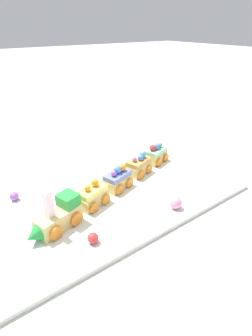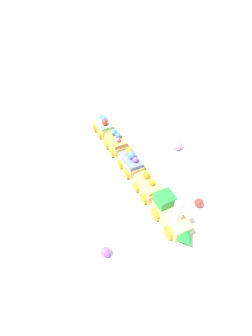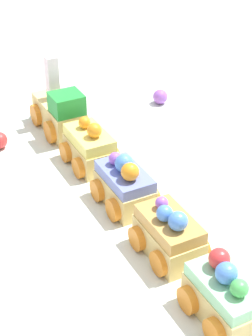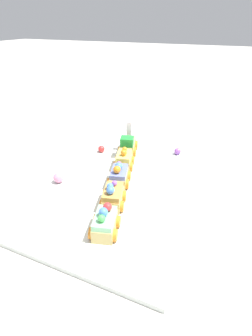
{
  "view_description": "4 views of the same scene",
  "coord_description": "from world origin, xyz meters",
  "px_view_note": "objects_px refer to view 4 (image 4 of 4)",
  "views": [
    {
      "loc": [
        0.31,
        0.53,
        0.42
      ],
      "look_at": [
        -0.04,
        0.04,
        0.08
      ],
      "focal_mm": 28.0,
      "sensor_mm": 36.0,
      "label": 1
    },
    {
      "loc": [
        0.51,
        -0.1,
        0.57
      ],
      "look_at": [
        -0.01,
        -0.01,
        0.04
      ],
      "focal_mm": 28.0,
      "sensor_mm": 36.0,
      "label": 2
    },
    {
      "loc": [
        -0.57,
        0.11,
        0.42
      ],
      "look_at": [
        0.02,
        -0.0,
        0.03
      ],
      "focal_mm": 60.0,
      "sensor_mm": 36.0,
      "label": 3
    },
    {
      "loc": [
        -0.61,
        -0.27,
        0.43
      ],
      "look_at": [
        -0.03,
        -0.01,
        0.07
      ],
      "focal_mm": 28.0,
      "sensor_mm": 36.0,
      "label": 4
    }
  ],
  "objects_px": {
    "cake_train_locomotive": "(128,144)",
    "cake_car_lemon": "(124,160)",
    "gumball_red": "(101,149)",
    "cake_car_caramel": "(113,197)",
    "cake_car_mint": "(105,223)",
    "gumball_pink": "(59,178)",
    "gumball_purple": "(178,151)",
    "cake_car_blueberry": "(119,176)"
  },
  "relations": [
    {
      "from": "cake_train_locomotive",
      "to": "cake_car_lemon",
      "type": "distance_m",
      "value": 0.11
    },
    {
      "from": "cake_car_blueberry",
      "to": "cake_car_mint",
      "type": "height_order",
      "value": "cake_car_blueberry"
    },
    {
      "from": "gumball_purple",
      "to": "cake_car_lemon",
      "type": "bearing_deg",
      "value": 139.53
    },
    {
      "from": "gumball_purple",
      "to": "gumball_red",
      "type": "relative_size",
      "value": 0.99
    },
    {
      "from": "cake_car_lemon",
      "to": "gumball_pink",
      "type": "distance_m",
      "value": 0.21
    },
    {
      "from": "cake_car_mint",
      "to": "gumball_purple",
      "type": "xyz_separation_m",
      "value": [
        0.45,
        -0.05,
        -0.01
      ]
    },
    {
      "from": "cake_car_lemon",
      "to": "gumball_pink",
      "type": "bearing_deg",
      "value": 123.54
    },
    {
      "from": "gumball_red",
      "to": "gumball_pink",
      "type": "bearing_deg",
      "value": 175.74
    },
    {
      "from": "cake_car_lemon",
      "to": "cake_train_locomotive",
      "type": "bearing_deg",
      "value": 0.02
    },
    {
      "from": "cake_train_locomotive",
      "to": "cake_car_lemon",
      "type": "relative_size",
      "value": 1.58
    },
    {
      "from": "cake_train_locomotive",
      "to": "cake_car_lemon",
      "type": "height_order",
      "value": "cake_train_locomotive"
    },
    {
      "from": "cake_car_caramel",
      "to": "gumball_purple",
      "type": "xyz_separation_m",
      "value": [
        0.35,
        -0.08,
        -0.01
      ]
    },
    {
      "from": "gumball_red",
      "to": "gumball_purple",
      "type": "bearing_deg",
      "value": -69.98
    },
    {
      "from": "gumball_purple",
      "to": "cake_train_locomotive",
      "type": "bearing_deg",
      "value": 106.3
    },
    {
      "from": "cake_car_mint",
      "to": "cake_car_caramel",
      "type": "bearing_deg",
      "value": 0.12
    },
    {
      "from": "cake_train_locomotive",
      "to": "gumball_pink",
      "type": "xyz_separation_m",
      "value": [
        -0.27,
        0.1,
        -0.01
      ]
    },
    {
      "from": "cake_train_locomotive",
      "to": "gumball_pink",
      "type": "relative_size",
      "value": 4.57
    },
    {
      "from": "cake_car_lemon",
      "to": "cake_car_caramel",
      "type": "height_order",
      "value": "same"
    },
    {
      "from": "cake_car_blueberry",
      "to": "gumball_red",
      "type": "relative_size",
      "value": 3.71
    },
    {
      "from": "cake_car_caramel",
      "to": "gumball_purple",
      "type": "bearing_deg",
      "value": -28.99
    },
    {
      "from": "gumball_pink",
      "to": "gumball_red",
      "type": "bearing_deg",
      "value": -4.26
    },
    {
      "from": "cake_car_lemon",
      "to": "gumball_pink",
      "type": "relative_size",
      "value": 2.89
    },
    {
      "from": "cake_car_blueberry",
      "to": "cake_car_mint",
      "type": "relative_size",
      "value": 1.0
    },
    {
      "from": "gumball_pink",
      "to": "cake_train_locomotive",
      "type": "bearing_deg",
      "value": -20.93
    },
    {
      "from": "cake_car_caramel",
      "to": "gumball_red",
      "type": "xyz_separation_m",
      "value": [
        0.26,
        0.18,
        -0.01
      ]
    },
    {
      "from": "gumball_pink",
      "to": "gumball_red",
      "type": "distance_m",
      "value": 0.23
    },
    {
      "from": "cake_car_blueberry",
      "to": "cake_car_caramel",
      "type": "relative_size",
      "value": 1.0
    },
    {
      "from": "cake_car_mint",
      "to": "gumball_pink",
      "type": "distance_m",
      "value": 0.25
    },
    {
      "from": "cake_train_locomotive",
      "to": "gumball_red",
      "type": "relative_size",
      "value": 5.88
    },
    {
      "from": "cake_car_caramel",
      "to": "cake_car_mint",
      "type": "distance_m",
      "value": 0.1
    },
    {
      "from": "gumball_red",
      "to": "cake_car_blueberry",
      "type": "bearing_deg",
      "value": -137.81
    },
    {
      "from": "cake_car_caramel",
      "to": "gumball_pink",
      "type": "height_order",
      "value": "cake_car_caramel"
    },
    {
      "from": "cake_car_caramel",
      "to": "gumball_pink",
      "type": "distance_m",
      "value": 0.2
    },
    {
      "from": "cake_car_blueberry",
      "to": "gumball_purple",
      "type": "bearing_deg",
      "value": -39.17
    },
    {
      "from": "cake_train_locomotive",
      "to": "gumball_purple",
      "type": "height_order",
      "value": "cake_train_locomotive"
    },
    {
      "from": "cake_train_locomotive",
      "to": "cake_car_mint",
      "type": "relative_size",
      "value": 1.58
    },
    {
      "from": "cake_train_locomotive",
      "to": "cake_car_blueberry",
      "type": "bearing_deg",
      "value": 179.94
    },
    {
      "from": "cake_car_lemon",
      "to": "cake_car_blueberry",
      "type": "bearing_deg",
      "value": 179.85
    },
    {
      "from": "cake_car_lemon",
      "to": "gumball_red",
      "type": "xyz_separation_m",
      "value": [
        0.07,
        0.12,
        -0.01
      ]
    },
    {
      "from": "cake_car_lemon",
      "to": "cake_car_caramel",
      "type": "distance_m",
      "value": 0.2
    },
    {
      "from": "cake_car_mint",
      "to": "gumball_purple",
      "type": "distance_m",
      "value": 0.45
    },
    {
      "from": "cake_car_blueberry",
      "to": "cake_car_caramel",
      "type": "xyz_separation_m",
      "value": [
        -0.1,
        -0.03,
        -0.0
      ]
    }
  ]
}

